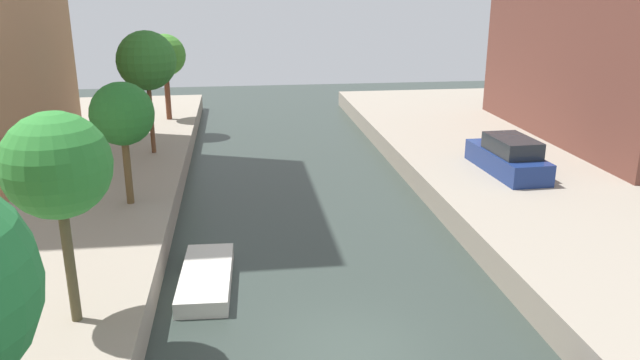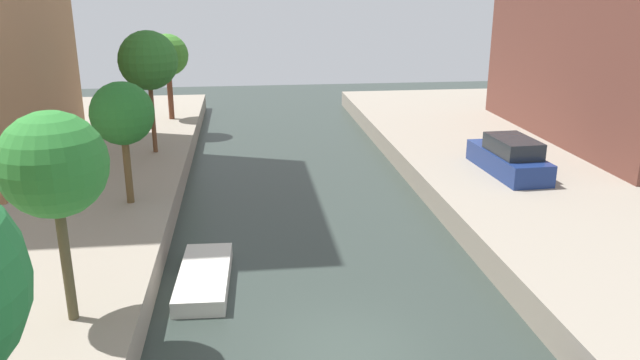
{
  "view_description": "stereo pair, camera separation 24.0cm",
  "coord_description": "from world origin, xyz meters",
  "px_view_note": "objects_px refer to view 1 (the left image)",
  "views": [
    {
      "loc": [
        -2.53,
        -13.14,
        8.68
      ],
      "look_at": [
        0.58,
        9.77,
        1.31
      ],
      "focal_mm": 34.75,
      "sensor_mm": 36.0,
      "label": 1
    },
    {
      "loc": [
        -2.29,
        -13.17,
        8.68
      ],
      "look_at": [
        0.58,
        9.77,
        1.31
      ],
      "focal_mm": 34.75,
      "sensor_mm": 36.0,
      "label": 2
    }
  ],
  "objects_px": {
    "street_tree_3": "(122,115)",
    "moored_boat_left_3": "(206,278)",
    "street_tree_5": "(165,56)",
    "parked_car": "(508,157)",
    "street_tree_4": "(146,61)",
    "street_tree_2": "(57,167)"
  },
  "relations": [
    {
      "from": "parked_car",
      "to": "moored_boat_left_3",
      "type": "bearing_deg",
      "value": -151.32
    },
    {
      "from": "street_tree_2",
      "to": "parked_car",
      "type": "bearing_deg",
      "value": 33.57
    },
    {
      "from": "street_tree_4",
      "to": "street_tree_5",
      "type": "height_order",
      "value": "street_tree_4"
    },
    {
      "from": "street_tree_3",
      "to": "moored_boat_left_3",
      "type": "relative_size",
      "value": 1.09
    },
    {
      "from": "street_tree_4",
      "to": "moored_boat_left_3",
      "type": "distance_m",
      "value": 13.46
    },
    {
      "from": "parked_car",
      "to": "moored_boat_left_3",
      "type": "height_order",
      "value": "parked_car"
    },
    {
      "from": "street_tree_2",
      "to": "parked_car",
      "type": "xyz_separation_m",
      "value": [
        15.27,
        10.13,
        -3.16
      ]
    },
    {
      "from": "street_tree_5",
      "to": "street_tree_3",
      "type": "bearing_deg",
      "value": -90.0
    },
    {
      "from": "moored_boat_left_3",
      "to": "parked_car",
      "type": "bearing_deg",
      "value": 28.68
    },
    {
      "from": "street_tree_2",
      "to": "moored_boat_left_3",
      "type": "height_order",
      "value": "street_tree_2"
    },
    {
      "from": "street_tree_2",
      "to": "street_tree_5",
      "type": "relative_size",
      "value": 1.02
    },
    {
      "from": "street_tree_4",
      "to": "parked_car",
      "type": "xyz_separation_m",
      "value": [
        15.27,
        -5.35,
        -3.64
      ]
    },
    {
      "from": "street_tree_5",
      "to": "parked_car",
      "type": "xyz_separation_m",
      "value": [
        15.27,
        -12.97,
        -3.04
      ]
    },
    {
      "from": "street_tree_4",
      "to": "street_tree_3",
      "type": "bearing_deg",
      "value": -90.0
    },
    {
      "from": "street_tree_4",
      "to": "parked_car",
      "type": "relative_size",
      "value": 1.18
    },
    {
      "from": "street_tree_5",
      "to": "moored_boat_left_3",
      "type": "relative_size",
      "value": 1.22
    },
    {
      "from": "parked_car",
      "to": "street_tree_5",
      "type": "bearing_deg",
      "value": 139.66
    },
    {
      "from": "street_tree_2",
      "to": "street_tree_3",
      "type": "bearing_deg",
      "value": 90.0
    },
    {
      "from": "street_tree_3",
      "to": "street_tree_5",
      "type": "height_order",
      "value": "street_tree_5"
    },
    {
      "from": "street_tree_3",
      "to": "street_tree_4",
      "type": "xyz_separation_m",
      "value": [
        0.0,
        7.17,
        1.02
      ]
    },
    {
      "from": "street_tree_3",
      "to": "moored_boat_left_3",
      "type": "height_order",
      "value": "street_tree_3"
    },
    {
      "from": "moored_boat_left_3",
      "to": "street_tree_2",
      "type": "bearing_deg",
      "value": -130.63
    }
  ]
}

